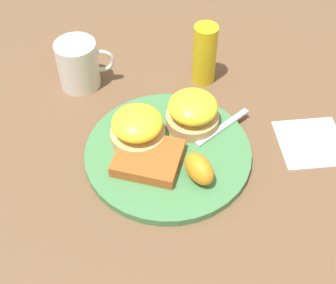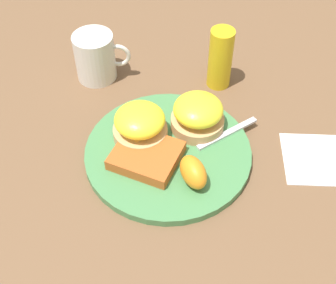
# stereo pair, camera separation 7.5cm
# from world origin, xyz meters

# --- Properties ---
(ground_plane) EXTENTS (1.10, 1.10, 0.00)m
(ground_plane) POSITION_xyz_m (0.00, 0.00, 0.00)
(ground_plane) COLOR brown
(plate) EXTENTS (0.27, 0.27, 0.01)m
(plate) POSITION_xyz_m (0.00, 0.00, 0.01)
(plate) COLOR #47844C
(plate) RESTS_ON ground_plane
(sandwich_benedict_left) EXTENTS (0.09, 0.09, 0.06)m
(sandwich_benedict_left) POSITION_xyz_m (0.05, 0.06, 0.04)
(sandwich_benedict_left) COLOR tan
(sandwich_benedict_left) RESTS_ON plate
(sandwich_benedict_right) EXTENTS (0.09, 0.09, 0.06)m
(sandwich_benedict_right) POSITION_xyz_m (-0.05, 0.03, 0.04)
(sandwich_benedict_right) COLOR tan
(sandwich_benedict_right) RESTS_ON plate
(hashbrown_patty) EXTENTS (0.13, 0.12, 0.02)m
(hashbrown_patty) POSITION_xyz_m (-0.03, -0.02, 0.02)
(hashbrown_patty) COLOR #B55622
(hashbrown_patty) RESTS_ON plate
(orange_wedge) EXTENTS (0.06, 0.07, 0.04)m
(orange_wedge) POSITION_xyz_m (0.04, -0.06, 0.04)
(orange_wedge) COLOR orange
(orange_wedge) RESTS_ON plate
(fork) EXTENTS (0.20, 0.15, 0.00)m
(fork) POSITION_xyz_m (0.04, -0.00, 0.02)
(fork) COLOR silver
(fork) RESTS_ON plate
(cup) EXTENTS (0.11, 0.08, 0.09)m
(cup) POSITION_xyz_m (-0.14, 0.20, 0.05)
(cup) COLOR silver
(cup) RESTS_ON ground_plane
(napkin) EXTENTS (0.11, 0.11, 0.00)m
(napkin) POSITION_xyz_m (0.25, -0.00, 0.00)
(napkin) COLOR white
(napkin) RESTS_ON ground_plane
(condiment_bottle) EXTENTS (0.04, 0.04, 0.12)m
(condiment_bottle) POSITION_xyz_m (0.09, 0.19, 0.06)
(condiment_bottle) COLOR gold
(condiment_bottle) RESTS_ON ground_plane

